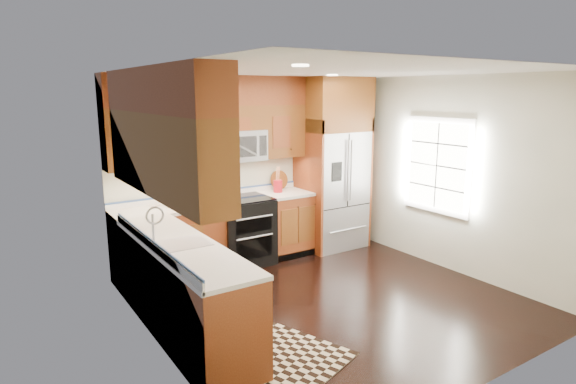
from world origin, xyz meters
TOP-DOWN VIEW (x-y plane):
  - ground at (0.00, 0.00)m, footprint 4.00×4.00m
  - wall_back at (0.00, 2.00)m, footprint 4.00×0.02m
  - wall_left at (-2.00, 0.00)m, footprint 0.02×4.00m
  - wall_right at (2.00, 0.00)m, footprint 0.02×4.00m
  - window at (1.98, 0.20)m, footprint 0.04×1.10m
  - base_cabinets at (-1.23, 0.90)m, footprint 2.85×3.00m
  - countertop at (-1.09, 1.01)m, footprint 2.86×3.01m
  - upper_cabinets at (-1.15, 1.09)m, footprint 2.85×3.00m
  - range at (-0.25, 1.67)m, footprint 0.76×0.67m
  - microwave at (-0.25, 1.80)m, footprint 0.76×0.40m
  - refrigerator at (1.30, 1.63)m, footprint 0.98×0.75m
  - sink_faucet at (-1.73, 0.23)m, footprint 0.54×0.44m
  - rug at (-1.20, -0.50)m, footprint 1.38×1.76m
  - knife_block at (-1.24, 1.74)m, footprint 0.10×0.14m
  - utensil_crock at (0.39, 1.76)m, footprint 0.15×0.15m
  - cutting_board at (0.52, 1.94)m, footprint 0.30×0.30m

SIDE VIEW (x-z plane):
  - ground at x=0.00m, z-range 0.00..0.00m
  - rug at x=-1.20m, z-range 0.00..0.01m
  - base_cabinets at x=-1.23m, z-range 0.00..0.90m
  - range at x=-0.25m, z-range 0.00..0.94m
  - countertop at x=-1.09m, z-range 0.90..0.94m
  - cutting_board at x=0.52m, z-range 0.94..0.96m
  - sink_faucet at x=-1.73m, z-range 0.81..1.18m
  - knife_block at x=-1.24m, z-range 0.91..1.20m
  - utensil_crock at x=0.39m, z-range 0.88..1.26m
  - wall_back at x=0.00m, z-range 0.00..2.60m
  - wall_left at x=-2.00m, z-range 0.00..2.60m
  - wall_right at x=2.00m, z-range 0.00..2.60m
  - refrigerator at x=1.30m, z-range 0.00..2.60m
  - window at x=1.98m, z-range 0.75..2.05m
  - microwave at x=-0.25m, z-range 1.45..1.87m
  - upper_cabinets at x=-1.15m, z-range 1.45..2.60m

